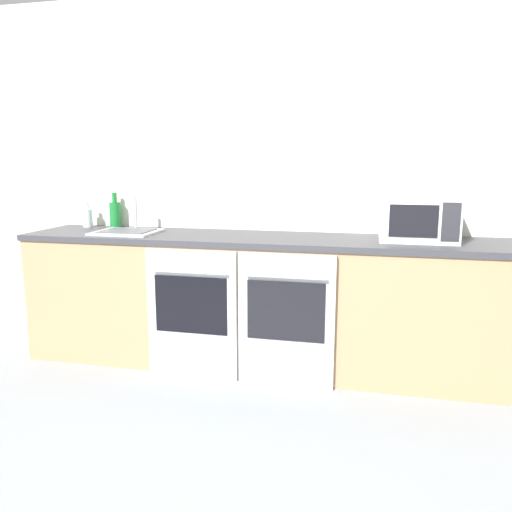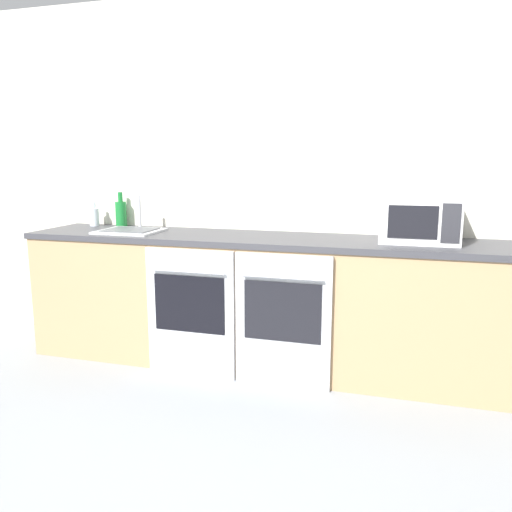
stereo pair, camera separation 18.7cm
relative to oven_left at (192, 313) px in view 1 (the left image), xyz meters
The scene contains 8 objects.
wall_back 1.15m from the oven_left, 58.11° to the left, with size 10.00×0.06×2.60m.
counter_back 0.52m from the oven_left, 38.20° to the left, with size 3.36×0.63×0.91m.
oven_left is the anchor object (origin of this frame).
oven_right 0.62m from the oven_left, ahead, with size 0.61×0.06×0.86m.
microwave 1.59m from the oven_left, 15.04° to the left, with size 0.48×0.39×0.29m.
bottle_clear 1.27m from the oven_left, 153.64° to the left, with size 0.07×0.07×0.19m.
bottle_green 1.14m from the oven_left, 145.91° to the left, with size 0.09×0.09×0.27m.
sink 0.80m from the oven_left, 154.81° to the left, with size 0.43×0.37×0.25m.
Camera 1 is at (0.70, -1.45, 1.41)m, focal length 35.00 mm.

